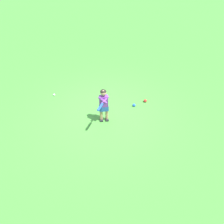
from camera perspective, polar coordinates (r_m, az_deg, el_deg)
name	(u,v)px	position (r m, az deg, el deg)	size (l,w,h in m)	color
ground_plane	(106,114)	(7.04, -1.57, -0.41)	(40.00, 40.00, 0.00)	#479338
child_batter	(104,103)	(6.38, -2.19, 2.24)	(0.75, 0.46, 1.08)	#232328
play_ball_far_left	(134,105)	(7.34, 5.65, 1.76)	(0.10, 0.10, 0.10)	blue
play_ball_center_lawn	(145,101)	(7.59, 8.51, 2.87)	(0.10, 0.10, 0.10)	red
play_ball_by_bucket	(54,95)	(8.08, -14.59, 4.28)	(0.08, 0.08, 0.08)	white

